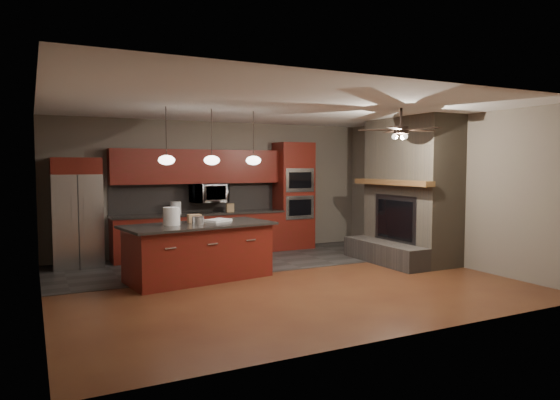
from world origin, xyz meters
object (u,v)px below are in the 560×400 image
refrigerator (77,213)px  counter_bucket (176,208)px  paint_tray (218,220)px  oven_tower (293,196)px  white_bucket (172,216)px  kitchen_island (199,251)px  counter_box (230,208)px  microwave (209,193)px  paint_can (198,221)px  cardboard_box (194,218)px

refrigerator → counter_bucket: refrigerator is taller
paint_tray → counter_bucket: size_ratio=1.71×
oven_tower → white_bucket: bearing=-148.6°
refrigerator → kitchen_island: refrigerator is taller
counter_box → paint_tray: bearing=-104.7°
microwave → kitchen_island: (-0.87, -2.08, -0.84)m
oven_tower → refrigerator: 4.55m
microwave → paint_can: (-0.91, -2.16, -0.32)m
oven_tower → microwave: 1.98m
paint_tray → counter_bucket: (-0.23, 1.86, 0.08)m
kitchen_island → oven_tower: bearing=26.8°
microwave → paint_tray: 2.00m
counter_box → oven_tower: bearing=13.7°
microwave → paint_can: 2.36m
kitchen_island → paint_can: bearing=-123.7°
paint_can → refrigerator: bearing=129.4°
refrigerator → paint_tray: refrigerator is taller
microwave → counter_box: (0.43, -0.10, -0.31)m
microwave → kitchen_island: size_ratio=0.29×
paint_can → counter_box: bearing=56.9°
refrigerator → cardboard_box: bearing=-45.4°
oven_tower → counter_bucket: size_ratio=9.74×
cardboard_box → paint_tray: bearing=-3.6°
oven_tower → refrigerator: bearing=-179.1°
oven_tower → counter_bucket: oven_tower is taller
microwave → kitchen_island: microwave is taller
oven_tower → cardboard_box: size_ratio=11.06×
microwave → refrigerator: refrigerator is taller
paint_can → cardboard_box: (0.03, 0.30, 0.01)m
cardboard_box → counter_box: size_ratio=1.25×
microwave → white_bucket: (-1.31, -2.06, -0.24)m
white_bucket → cardboard_box: (0.44, 0.21, -0.08)m
counter_bucket → paint_can: bearing=-95.3°
microwave → cardboard_box: 2.07m
paint_tray → counter_box: 2.03m
kitchen_island → paint_can: size_ratio=13.64×
paint_tray → cardboard_box: 0.40m
cardboard_box → counter_bucket: bearing=89.4°
counter_box → counter_bucket: bearing=-170.4°
oven_tower → paint_tray: 3.09m
oven_tower → counter_box: oven_tower is taller
white_bucket → counter_box: size_ratio=1.67×
paint_can → counter_bucket: 2.12m
refrigerator → counter_bucket: size_ratio=8.25×
microwave → paint_tray: (-0.48, -1.91, -0.36)m
oven_tower → kitchen_island: size_ratio=0.93×
paint_can → cardboard_box: bearing=83.8°
refrigerator → counter_bucket: (1.86, 0.08, 0.01)m
kitchen_island → cardboard_box: bearing=82.9°
counter_bucket → counter_box: size_ratio=1.42×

